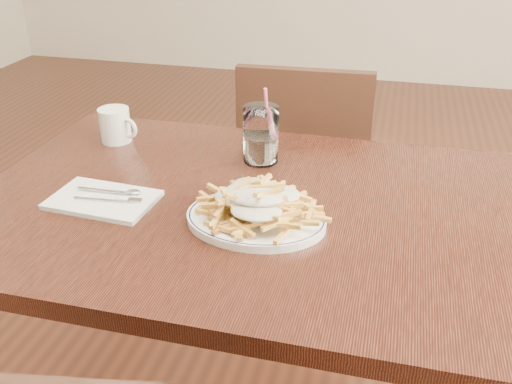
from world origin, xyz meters
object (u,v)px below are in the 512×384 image
(loaded_fries, at_px, (256,199))
(water_glass, at_px, (261,138))
(table, at_px, (253,233))
(chair_far, at_px, (304,173))
(coffee_mug, at_px, (116,125))
(fries_plate, at_px, (256,219))

(loaded_fries, xyz_separation_m, water_glass, (-0.06, 0.29, 0.00))
(table, height_order, water_glass, water_glass)
(chair_far, bearing_deg, loaded_fries, -88.06)
(chair_far, distance_m, coffee_mug, 0.68)
(table, bearing_deg, loaded_fries, -71.37)
(chair_far, xyz_separation_m, loaded_fries, (0.03, -0.76, 0.31))
(chair_far, distance_m, loaded_fries, 0.82)
(table, relative_size, chair_far, 1.36)
(fries_plate, relative_size, water_glass, 1.75)
(chair_far, height_order, loaded_fries, chair_far)
(chair_far, relative_size, loaded_fries, 3.31)
(table, bearing_deg, coffee_mug, 151.48)
(fries_plate, bearing_deg, chair_far, 91.94)
(table, xyz_separation_m, chair_far, (0.00, 0.67, -0.17))
(loaded_fries, height_order, coffee_mug, coffee_mug)
(table, distance_m, coffee_mug, 0.50)
(fries_plate, distance_m, loaded_fries, 0.05)
(chair_far, bearing_deg, water_glass, -94.40)
(fries_plate, xyz_separation_m, water_glass, (-0.06, 0.29, 0.05))
(loaded_fries, distance_m, coffee_mug, 0.55)
(fries_plate, bearing_deg, loaded_fries, 104.04)
(table, bearing_deg, fries_plate, -71.37)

